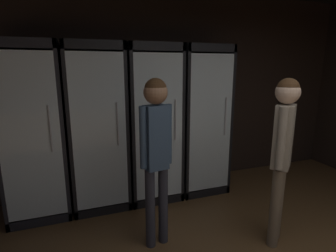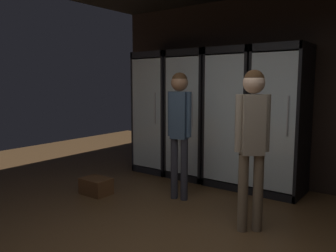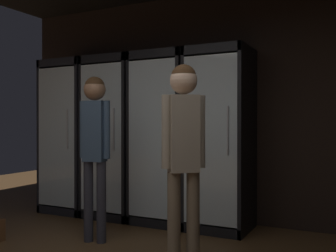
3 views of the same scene
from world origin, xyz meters
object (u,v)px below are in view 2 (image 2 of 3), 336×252
(cooler_far_left, at_px, (160,114))
(cooler_center, at_px, (234,119))
(cooler_left, at_px, (194,116))
(shopper_near, at_px, (179,118))
(cooler_right, at_px, (281,122))
(shopper_far, at_px, (252,131))
(wine_crate_floor, at_px, (96,186))

(cooler_far_left, xyz_separation_m, cooler_center, (1.40, -0.00, -0.00))
(cooler_far_left, height_order, cooler_left, same)
(cooler_left, bearing_deg, shopper_near, -67.36)
(cooler_right, xyz_separation_m, shopper_far, (0.18, -1.43, 0.05))
(shopper_far, distance_m, wine_crate_floor, 2.37)
(cooler_left, xyz_separation_m, shopper_near, (0.45, -1.07, 0.08))
(cooler_right, bearing_deg, cooler_left, 179.96)
(cooler_right, height_order, wine_crate_floor, cooler_right)
(shopper_near, bearing_deg, shopper_far, -17.61)
(cooler_left, bearing_deg, wine_crate_floor, -110.25)
(cooler_far_left, distance_m, shopper_near, 1.57)
(wine_crate_floor, bearing_deg, cooler_left, 69.75)
(cooler_far_left, height_order, cooler_center, same)
(cooler_right, distance_m, shopper_near, 1.44)
(cooler_right, height_order, shopper_far, cooler_right)
(cooler_left, height_order, cooler_center, same)
(cooler_left, relative_size, cooler_center, 1.00)
(cooler_left, xyz_separation_m, shopper_far, (1.59, -1.43, 0.05))
(cooler_center, bearing_deg, cooler_right, 0.04)
(cooler_right, relative_size, wine_crate_floor, 5.09)
(cooler_far_left, relative_size, cooler_center, 1.00)
(shopper_near, relative_size, wine_crate_floor, 4.16)
(cooler_center, bearing_deg, shopper_far, -58.32)
(shopper_near, bearing_deg, cooler_left, 112.64)
(shopper_near, bearing_deg, cooler_right, 48.26)
(shopper_near, xyz_separation_m, shopper_far, (1.14, -0.36, -0.03))
(cooler_far_left, distance_m, cooler_left, 0.70)
(cooler_left, relative_size, shopper_near, 1.23)
(cooler_left, height_order, wine_crate_floor, cooler_left)
(cooler_left, bearing_deg, cooler_far_left, -179.98)
(shopper_far, bearing_deg, cooler_left, 137.88)
(cooler_center, bearing_deg, cooler_far_left, 179.95)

